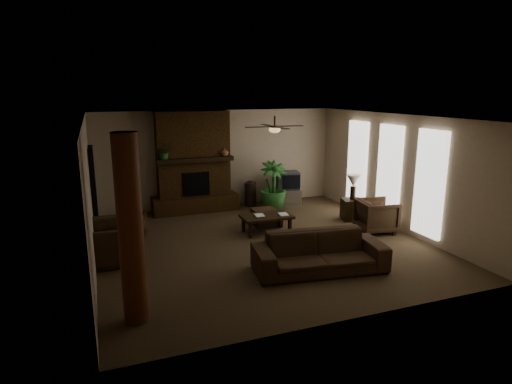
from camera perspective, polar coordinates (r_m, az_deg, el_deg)
name	(u,v)px	position (r m, az deg, el deg)	size (l,w,h in m)	color
room_shell	(262,183)	(9.29, 0.86, 1.27)	(7.00, 7.00, 7.00)	brown
fireplace	(194,171)	(12.15, -8.23, 2.83)	(2.40, 0.70, 2.80)	#503215
windows	(389,173)	(11.17, 17.21, 2.46)	(0.08, 3.65, 2.35)	white
log_column	(131,231)	(6.38, -16.29, -4.97)	(0.36, 0.36, 2.80)	brown
doorway	(94,193)	(10.52, -20.67, -0.13)	(0.10, 1.00, 2.10)	black
ceiling_fan	(275,128)	(9.55, 2.49, 8.44)	(1.35, 1.35, 0.37)	#322316
sofa	(320,246)	(8.24, 8.45, -7.12)	(2.48, 0.72, 0.97)	#3D2A1A
armchair_left	(118,234)	(9.09, -17.77, -5.38)	(1.21, 0.78, 1.05)	#3D2A1A
armchair_right	(377,214)	(10.77, 15.70, -2.85)	(0.84, 0.79, 0.87)	#3D2A1A
coffee_table	(266,218)	(10.31, 1.40, -3.41)	(1.20, 0.70, 0.43)	black
ottoman	(265,217)	(10.95, 1.21, -3.35)	(0.60, 0.60, 0.40)	#3D2A1A
tv_stand	(287,197)	(12.83, 4.07, -0.65)	(0.85, 0.50, 0.50)	silver
tv	(288,180)	(12.68, 4.21, 1.55)	(0.74, 0.64, 0.52)	#363638
floor_vase	(250,192)	(12.67, -0.76, 0.06)	(0.34, 0.34, 0.77)	#30221A
floor_plant	(273,197)	(12.22, 2.25, -0.65)	(0.78, 1.40, 0.78)	#2B5E25
side_table_left	(134,225)	(10.46, -15.90, -4.25)	(0.50, 0.50, 0.55)	black
lamp_left	(133,195)	(10.24, -15.94, -0.41)	(0.39, 0.39, 0.65)	#322316
side_table_right	(352,209)	(11.64, 12.57, -2.27)	(0.50, 0.50, 0.55)	black
lamp_right	(353,182)	(11.49, 12.79, 1.24)	(0.43, 0.43, 0.65)	#322316
mantel_plant	(164,153)	(11.66, -12.04, 5.07)	(0.38, 0.42, 0.33)	#2B5E25
mantel_vase	(225,152)	(12.04, -4.18, 5.31)	(0.22, 0.23, 0.22)	brown
book_a	(255,210)	(10.17, -0.14, -2.46)	(0.22, 0.03, 0.29)	#999999
book_b	(279,209)	(10.29, 3.09, -2.29)	(0.21, 0.02, 0.29)	#999999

